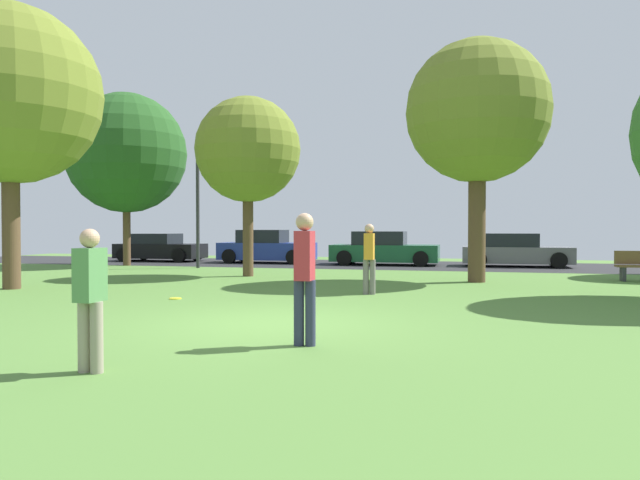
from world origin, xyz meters
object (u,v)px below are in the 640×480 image
oak_tree_left (248,150)px  person_bystander (90,294)px  person_thrower (369,255)px  oak_tree_center (126,153)px  person_catcher (305,272)px  parked_car_grey (515,251)px  maple_tree_far (10,95)px  parked_car_green (384,250)px  frisbee_disc (175,298)px  street_lamp_post (198,211)px  parked_car_black (160,248)px  birch_tree_lone (477,112)px  parked_car_blue (266,248)px

oak_tree_left → person_bystander: (3.05, -12.56, -3.27)m
oak_tree_left → person_thrower: oak_tree_left is taller
oak_tree_center → person_catcher: bearing=-50.6°
parked_car_grey → person_thrower: bearing=-109.7°
oak_tree_center → person_bystander: bearing=-58.7°
maple_tree_far → person_thrower: 10.16m
oak_tree_left → maple_tree_far: bearing=-130.2°
oak_tree_center → person_thrower: size_ratio=4.30×
parked_car_green → oak_tree_left: bearing=-116.1°
frisbee_disc → parked_car_green: bearing=78.3°
person_catcher → frisbee_disc: bearing=42.8°
street_lamp_post → parked_car_black: bearing=134.7°
birch_tree_lone → parked_car_green: birch_tree_lone is taller
oak_tree_left → person_catcher: oak_tree_left is taller
parked_car_black → oak_tree_center: bearing=-84.0°
person_thrower → frisbee_disc: size_ratio=6.24×
person_thrower → street_lamp_post: (-8.15, 7.55, 1.32)m
maple_tree_far → parked_car_black: size_ratio=1.80×
frisbee_disc → parked_car_black: parked_car_black is taller
oak_tree_center → parked_car_black: (-0.35, 3.34, -4.12)m
parked_car_black → parked_car_grey: parked_car_grey is taller
birch_tree_lone → oak_tree_center: 14.86m
maple_tree_far → parked_car_blue: (2.56, 12.52, -4.35)m
frisbee_disc → street_lamp_post: (-4.11, 9.54, 2.24)m
oak_tree_left → parked_car_green: bearing=63.9°
person_bystander → street_lamp_post: 17.17m
maple_tree_far → person_catcher: maple_tree_far is taller
oak_tree_center → parked_car_grey: bearing=11.9°
oak_tree_center → person_thrower: bearing=-34.9°
parked_car_blue → person_bystander: bearing=-75.9°
parked_car_black → birch_tree_lone: bearing=-27.4°
person_thrower → parked_car_black: person_thrower is taller
parked_car_green → parked_car_blue: bearing=178.5°
maple_tree_far → birch_tree_lone: maple_tree_far is taller
oak_tree_left → parked_car_blue: 8.22m
parked_car_green → frisbee_disc: bearing=-101.7°
person_catcher → parked_car_blue: size_ratio=0.42×
person_bystander → frisbee_disc: bearing=22.8°
oak_tree_center → person_thrower: (11.73, -8.18, -3.80)m
oak_tree_center → birch_tree_lone: bearing=-16.5°
parked_car_blue → oak_tree_left: bearing=-75.0°
oak_tree_center → street_lamp_post: size_ratio=1.61×
person_thrower → person_catcher: bearing=0.0°
person_thrower → person_bystander: person_thrower is taller
person_thrower → person_catcher: person_catcher is taller
person_catcher → person_thrower: bearing=0.0°
oak_tree_left → parked_car_blue: (-1.93, 7.21, -3.45)m
parked_car_blue → parked_car_green: size_ratio=0.94×
oak_tree_center → parked_car_black: size_ratio=1.77×
parked_car_grey → street_lamp_post: (-12.28, -3.97, 1.63)m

